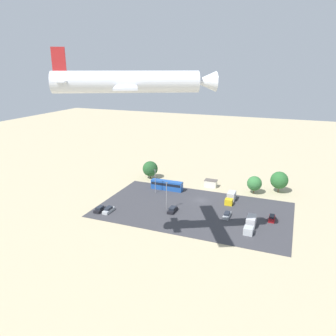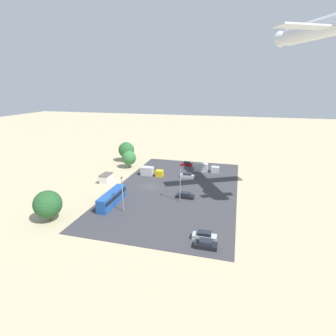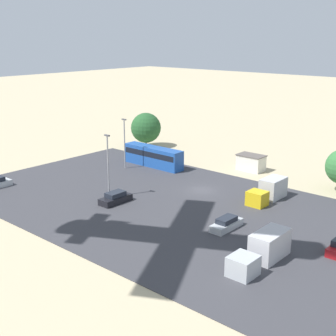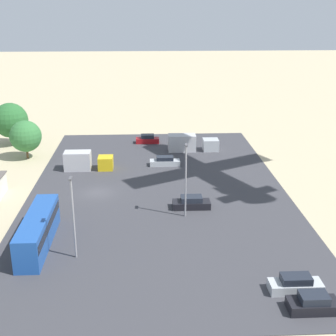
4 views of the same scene
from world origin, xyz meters
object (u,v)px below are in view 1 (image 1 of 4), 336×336
object	(u,v)px
bus	(167,185)
parked_car_1	(272,218)
parked_car_0	(109,210)
parked_car_2	(227,215)
airplane	(135,82)
shed_building	(211,183)
parked_car_4	(100,209)
parked_truck_1	(250,224)
parked_truck_0	(231,198)
parked_car_3	(173,210)

from	to	relation	value
bus	parked_car_1	size ratio (longest dim) A/B	2.79
bus	parked_car_0	xyz separation A→B (m)	(9.67, 24.57, -1.18)
parked_car_1	parked_car_2	xyz separation A→B (m)	(12.74, 2.65, -0.06)
parked_car_2	airplane	world-z (taller)	airplane
shed_building	bus	world-z (taller)	bus
parked_car_4	parked_truck_1	bearing A→B (deg)	-172.45
shed_building	airplane	bearing A→B (deg)	87.50
parked_car_0	parked_truck_0	world-z (taller)	parked_truck_0
parked_car_0	parked_truck_0	distance (m)	40.38
parked_car_0	parked_truck_1	world-z (taller)	parked_truck_1
parked_car_1	parked_car_2	distance (m)	13.01
parked_car_4	parked_truck_0	world-z (taller)	parked_truck_0
parked_car_0	parked_car_2	size ratio (longest dim) A/B	0.99
airplane	shed_building	bearing A→B (deg)	149.92
bus	parked_truck_0	world-z (taller)	bus
parked_truck_0	shed_building	bearing A→B (deg)	-49.05
shed_building	bus	size ratio (longest dim) A/B	0.39
shed_building	bus	xyz separation A→B (m)	(14.17, 9.07, 0.54)
shed_building	parked_car_2	world-z (taller)	shed_building
parked_car_4	shed_building	bearing A→B (deg)	-127.90
parked_car_4	airplane	xyz separation A→B (m)	(-24.27, 20.49, 39.73)
parked_car_0	parked_truck_0	size ratio (longest dim) A/B	0.64
parked_truck_1	parked_car_1	bearing A→B (deg)	-125.15
parked_car_1	parked_truck_0	world-z (taller)	parked_truck_0
parked_car_1	parked_truck_0	distance (m)	17.08
parked_truck_0	parked_truck_1	bearing A→B (deg)	117.69
parked_car_1	parked_car_2	world-z (taller)	parked_car_1
shed_building	parked_car_2	xyz separation A→B (m)	(-11.12, 23.52, -0.69)
shed_building	airplane	distance (m)	67.30
parked_car_1	parked_truck_0	bearing A→B (deg)	145.64
airplane	bus	bearing A→B (deg)	166.89
parked_car_2	parked_truck_0	xyz separation A→B (m)	(1.36, -12.28, 0.70)
parked_car_2	bus	bearing A→B (deg)	150.24
parked_car_2	parked_car_3	distance (m)	16.73
parked_car_3	airplane	bearing A→B (deg)	96.02
shed_building	parked_car_3	xyz separation A→B (m)	(5.40, 26.13, -0.65)
airplane	parked_car_3	bearing A→B (deg)	158.44
airplane	parked_car_2	bearing A→B (deg)	129.02
parked_truck_1	parked_car_4	bearing A→B (deg)	7.55
parked_car_0	airplane	distance (m)	49.84
parked_car_1	parked_truck_1	distance (m)	9.02
parked_truck_1	parked_car_0	bearing A→B (deg)	7.24
parked_truck_1	bus	bearing A→B (deg)	-30.26
parked_car_4	parked_car_0	bearing A→B (deg)	-167.79
parked_car_1	parked_car_3	distance (m)	29.72
shed_building	parked_car_4	xyz separation A→B (m)	(26.66, 34.24, -0.63)
shed_building	parked_truck_0	xyz separation A→B (m)	(-9.76, 11.25, 0.01)
parked_car_4	parked_truck_0	bearing A→B (deg)	-147.73
parked_truck_0	parked_truck_1	distance (m)	19.18
parked_truck_0	parked_car_3	bearing A→B (deg)	44.47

